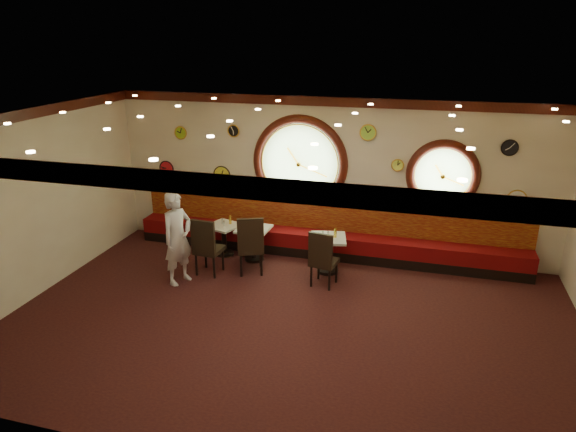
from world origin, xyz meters
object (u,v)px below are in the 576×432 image
(table_a, at_px, (224,236))
(condiment_c_salt, at_px, (323,233))
(table_c, at_px, (328,250))
(condiment_c_pepper, at_px, (328,234))
(chair_c, at_px, (322,256))
(chair_b, at_px, (251,242))
(condiment_b_bottle, at_px, (257,224))
(condiment_a_salt, at_px, (222,221))
(condiment_a_bottle, at_px, (230,220))
(condiment_b_pepper, at_px, (255,226))
(condiment_b_salt, at_px, (253,224))
(waiter, at_px, (178,238))
(table_b, at_px, (254,240))
(condiment_c_bottle, at_px, (335,233))
(chair_a, at_px, (206,243))
(condiment_a_pepper, at_px, (224,223))

(table_a, relative_size, condiment_c_salt, 7.38)
(table_c, height_order, condiment_c_pepper, condiment_c_pepper)
(chair_c, distance_m, condiment_c_pepper, 0.67)
(chair_b, relative_size, condiment_b_bottle, 4.88)
(condiment_a_salt, xyz_separation_m, condiment_a_bottle, (0.16, 0.04, 0.03))
(condiment_b_pepper, bearing_deg, condiment_b_salt, 130.67)
(waiter, bearing_deg, condiment_c_pepper, -44.61)
(condiment_a_bottle, bearing_deg, waiter, -106.18)
(condiment_c_pepper, bearing_deg, condiment_a_bottle, 171.15)
(table_b, relative_size, table_c, 0.89)
(condiment_c_bottle, bearing_deg, table_a, 174.90)
(condiment_c_bottle, bearing_deg, condiment_a_salt, 173.59)
(condiment_b_pepper, bearing_deg, chair_c, -27.04)
(chair_a, relative_size, chair_b, 0.97)
(condiment_c_pepper, xyz_separation_m, waiter, (-2.53, -1.15, 0.10))
(chair_a, xyz_separation_m, condiment_b_salt, (0.57, 0.99, 0.08))
(condiment_b_bottle, bearing_deg, condiment_a_salt, 173.17)
(table_a, distance_m, waiter, 1.48)
(chair_b, relative_size, condiment_c_salt, 7.02)
(table_a, bearing_deg, condiment_a_salt, 127.40)
(table_b, height_order, chair_b, chair_b)
(condiment_c_salt, height_order, condiment_c_bottle, condiment_c_bottle)
(condiment_a_salt, distance_m, waiter, 1.47)
(chair_a, distance_m, condiment_b_pepper, 1.11)
(condiment_b_pepper, distance_m, condiment_b_bottle, 0.07)
(condiment_c_bottle, bearing_deg, condiment_b_salt, 172.91)
(condiment_b_salt, height_order, condiment_c_salt, condiment_c_salt)
(table_b, xyz_separation_m, chair_c, (1.57, -0.80, 0.18))
(condiment_c_pepper, bearing_deg, table_c, -12.89)
(condiment_c_bottle, xyz_separation_m, waiter, (-2.66, -1.17, 0.06))
(condiment_b_salt, xyz_separation_m, condiment_b_bottle, (0.11, -0.04, 0.03))
(table_c, bearing_deg, table_b, 174.38)
(table_c, bearing_deg, condiment_b_pepper, 174.87)
(chair_c, bearing_deg, condiment_b_salt, 161.55)
(condiment_b_bottle, xyz_separation_m, condiment_c_bottle, (1.61, -0.18, 0.05))
(table_c, distance_m, condiment_b_pepper, 1.54)
(condiment_c_salt, relative_size, waiter, 0.06)
(condiment_b_pepper, bearing_deg, condiment_c_pepper, -5.08)
(condiment_b_salt, bearing_deg, condiment_a_pepper, -173.06)
(table_b, bearing_deg, condiment_b_salt, 120.19)
(condiment_c_pepper, xyz_separation_m, condiment_b_bottle, (-1.48, 0.20, -0.01))
(chair_c, distance_m, condiment_c_bottle, 0.70)
(chair_c, relative_size, condiment_b_pepper, 6.90)
(table_b, height_order, chair_a, chair_a)
(condiment_b_salt, distance_m, condiment_b_pepper, 0.13)
(condiment_a_pepper, relative_size, condiment_b_pepper, 1.17)
(condiment_c_salt, xyz_separation_m, condiment_c_pepper, (0.11, -0.03, 0.00))
(table_c, height_order, chair_a, chair_a)
(table_c, distance_m, chair_b, 1.48)
(condiment_a_salt, relative_size, condiment_b_bottle, 0.74)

